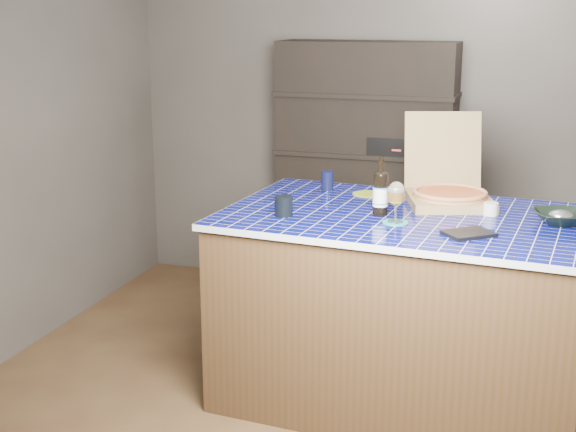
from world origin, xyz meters
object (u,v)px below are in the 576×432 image
(wine_glass, at_px, (396,195))
(mead_bottle, at_px, (380,192))
(kitchen_island, at_px, (404,308))
(bowl, at_px, (561,217))
(pizza_box, at_px, (449,192))
(dvd_case, at_px, (469,234))

(wine_glass, bearing_deg, mead_bottle, 128.38)
(kitchen_island, bearing_deg, bowl, 8.46)
(pizza_box, relative_size, mead_bottle, 2.07)
(kitchen_island, xyz_separation_m, bowl, (0.73, 0.05, 0.53))
(pizza_box, xyz_separation_m, mead_bottle, (-0.30, -0.34, 0.05))
(pizza_box, distance_m, dvd_case, 0.61)
(wine_glass, xyz_separation_m, bowl, (0.76, 0.23, -0.11))
(dvd_case, bearing_deg, pizza_box, 155.40)
(kitchen_island, height_order, dvd_case, dvd_case)
(mead_bottle, bearing_deg, bowl, 6.98)
(dvd_case, bearing_deg, bowl, 90.57)
(mead_bottle, bearing_deg, wine_glass, -51.62)
(kitchen_island, bearing_deg, wine_glass, -95.02)
(wine_glass, xyz_separation_m, dvd_case, (0.36, -0.11, -0.13))
(kitchen_island, distance_m, mead_bottle, 0.63)
(pizza_box, xyz_separation_m, bowl, (0.57, -0.24, -0.03))
(dvd_case, bearing_deg, wine_glass, -147.45)
(wine_glass, distance_m, dvd_case, 0.40)
(kitchen_island, distance_m, dvd_case, 0.68)
(bowl, bearing_deg, wine_glass, -162.85)
(pizza_box, relative_size, wine_glass, 3.10)
(wine_glass, relative_size, dvd_case, 0.92)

